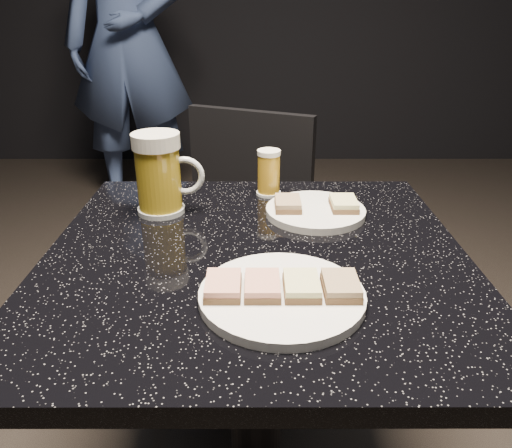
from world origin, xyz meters
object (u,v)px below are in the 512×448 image
(plate_small, at_px, (315,211))
(beer_tumbler, at_px, (269,173))
(patron, at_px, (129,43))
(chair, at_px, (235,244))
(plate_large, at_px, (282,296))
(beer_mug, at_px, (160,174))
(table, at_px, (256,366))

(plate_small, relative_size, beer_tumbler, 1.97)
(patron, xyz_separation_m, chair, (0.61, -1.51, -0.43))
(plate_large, height_order, patron, patron)
(beer_tumbler, bearing_deg, patron, 111.39)
(plate_large, bearing_deg, plate_small, 75.18)
(patron, distance_m, beer_tumbler, 1.91)
(plate_small, xyz_separation_m, beer_mug, (-0.30, 0.01, 0.07))
(beer_mug, bearing_deg, table, -42.66)
(beer_mug, bearing_deg, beer_tumbler, 24.63)
(plate_large, distance_m, beer_mug, 0.39)
(chair, bearing_deg, beer_mug, -109.04)
(plate_small, height_order, table, plate_small)
(beer_mug, bearing_deg, plate_large, -55.31)
(patron, relative_size, table, 2.47)
(plate_small, relative_size, beer_mug, 1.22)
(plate_small, bearing_deg, plate_large, -104.82)
(plate_large, height_order, beer_tumbler, beer_tumbler)
(patron, distance_m, beer_mug, 1.94)
(plate_large, xyz_separation_m, table, (-0.04, 0.15, -0.25))
(beer_tumbler, bearing_deg, plate_small, -51.51)
(plate_small, bearing_deg, chair, 115.38)
(beer_tumbler, bearing_deg, chair, 108.62)
(patron, xyz_separation_m, beer_tumbler, (0.70, -1.77, -0.13))
(plate_large, relative_size, table, 0.31)
(plate_large, relative_size, beer_mug, 1.47)
(plate_large, xyz_separation_m, plate_small, (0.08, 0.30, 0.00))
(table, xyz_separation_m, beer_tumbler, (0.03, 0.27, 0.29))
(plate_large, bearing_deg, beer_mug, 124.69)
(plate_small, height_order, patron, patron)
(beer_mug, bearing_deg, patron, 104.48)
(patron, xyz_separation_m, table, (0.67, -2.04, -0.42))
(patron, bearing_deg, beer_tumbler, -67.70)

